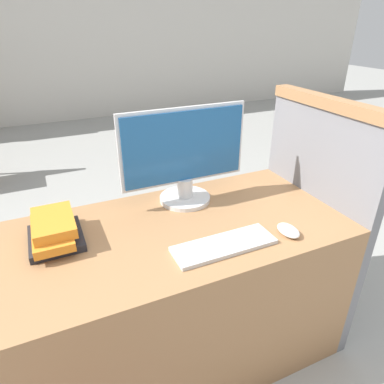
% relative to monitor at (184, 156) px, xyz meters
% --- Properties ---
extents(wall_back, '(12.00, 0.06, 2.80)m').
position_rel_monitor_xyz_m(wall_back, '(-0.15, 4.53, 0.46)').
color(wall_back, beige).
rests_on(wall_back, ground_plane).
extents(desk, '(1.44, 0.70, 0.72)m').
position_rel_monitor_xyz_m(desk, '(-0.15, -0.21, -0.58)').
color(desk, '#9E7047').
rests_on(desk, ground_plane).
extents(carrel_divider, '(0.07, 0.70, 1.19)m').
position_rel_monitor_xyz_m(carrel_divider, '(0.60, -0.21, -0.34)').
color(carrel_divider, slate).
rests_on(carrel_divider, ground_plane).
extents(monitor, '(0.58, 0.24, 0.44)m').
position_rel_monitor_xyz_m(monitor, '(0.00, 0.00, 0.00)').
color(monitor, silver).
rests_on(monitor, desk).
extents(keyboard, '(0.39, 0.13, 0.02)m').
position_rel_monitor_xyz_m(keyboard, '(-0.01, -0.40, -0.21)').
color(keyboard, silver).
rests_on(keyboard, desk).
extents(mouse, '(0.07, 0.11, 0.03)m').
position_rel_monitor_xyz_m(mouse, '(0.26, -0.43, -0.21)').
color(mouse, white).
rests_on(mouse, desk).
extents(book_stack, '(0.19, 0.28, 0.10)m').
position_rel_monitor_xyz_m(book_stack, '(-0.58, -0.10, -0.17)').
color(book_stack, '#232328').
rests_on(book_stack, desk).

